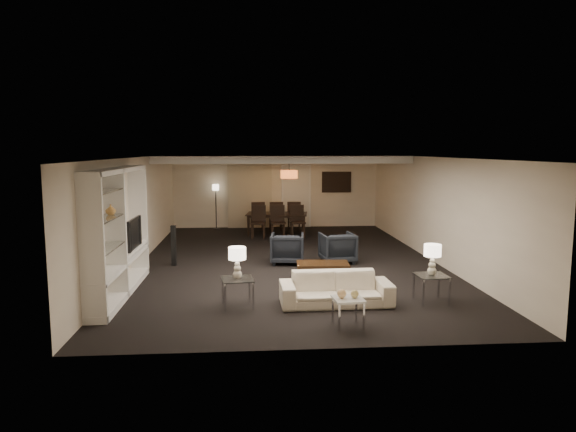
{
  "coord_description": "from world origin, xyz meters",
  "views": [
    {
      "loc": [
        -0.92,
        -12.1,
        2.69
      ],
      "look_at": [
        0.0,
        0.0,
        1.1
      ],
      "focal_mm": 32.0,
      "sensor_mm": 36.0,
      "label": 1
    }
  ],
  "objects_px": {
    "vase_blue": "(100,247)",
    "chair_nm": "(278,222)",
    "chair_fl": "(257,216)",
    "television": "(129,233)",
    "armchair_left": "(287,248)",
    "vase_amber": "(111,210)",
    "table_lamp_left": "(237,263)",
    "table_lamp_right": "(432,260)",
    "marble_table": "(348,312)",
    "chair_nr": "(298,222)",
    "sofa": "(336,289)",
    "pendant_light": "(289,174)",
    "chair_fm": "(276,216)",
    "armchair_right": "(338,248)",
    "side_table_right": "(431,289)",
    "coffee_table": "(323,272)",
    "side_table_left": "(238,293)",
    "floor_speaker": "(174,246)",
    "chair_nl": "(258,222)",
    "floor_lamp": "(216,207)",
    "chair_fr": "(294,216)"
  },
  "relations": [
    {
      "from": "vase_blue",
      "to": "chair_nm",
      "type": "relative_size",
      "value": 0.16
    },
    {
      "from": "side_table_left",
      "to": "floor_speaker",
      "type": "xyz_separation_m",
      "value": [
        -1.54,
        3.26,
        0.22
      ]
    },
    {
      "from": "floor_speaker",
      "to": "chair_nr",
      "type": "bearing_deg",
      "value": 56.68
    },
    {
      "from": "sofa",
      "to": "television",
      "type": "relative_size",
      "value": 1.87
    },
    {
      "from": "pendant_light",
      "to": "chair_fm",
      "type": "bearing_deg",
      "value": 108.35
    },
    {
      "from": "table_lamp_right",
      "to": "armchair_left",
      "type": "bearing_deg",
      "value": 124.88
    },
    {
      "from": "pendant_light",
      "to": "vase_amber",
      "type": "height_order",
      "value": "pendant_light"
    },
    {
      "from": "pendant_light",
      "to": "chair_fl",
      "type": "distance_m",
      "value": 2.02
    },
    {
      "from": "side_table_right",
      "to": "television",
      "type": "xyz_separation_m",
      "value": [
        -5.55,
        1.56,
        0.8
      ]
    },
    {
      "from": "sofa",
      "to": "television",
      "type": "bearing_deg",
      "value": 156.82
    },
    {
      "from": "chair_fm",
      "to": "chair_fr",
      "type": "height_order",
      "value": "same"
    },
    {
      "from": "marble_table",
      "to": "side_table_right",
      "type": "bearing_deg",
      "value": 32.91
    },
    {
      "from": "table_lamp_left",
      "to": "table_lamp_right",
      "type": "distance_m",
      "value": 3.4
    },
    {
      "from": "armchair_right",
      "to": "chair_nr",
      "type": "xyz_separation_m",
      "value": [
        -0.62,
        3.5,
        0.14
      ]
    },
    {
      "from": "floor_speaker",
      "to": "floor_lamp",
      "type": "distance_m",
      "value": 5.51
    },
    {
      "from": "vase_blue",
      "to": "chair_fr",
      "type": "bearing_deg",
      "value": 65.39
    },
    {
      "from": "marble_table",
      "to": "floor_speaker",
      "type": "bearing_deg",
      "value": 126.61
    },
    {
      "from": "television",
      "to": "armchair_right",
      "type": "bearing_deg",
      "value": -68.58
    },
    {
      "from": "side_table_right",
      "to": "table_lamp_right",
      "type": "relative_size",
      "value": 0.97
    },
    {
      "from": "side_table_left",
      "to": "vase_amber",
      "type": "height_order",
      "value": "vase_amber"
    },
    {
      "from": "coffee_table",
      "to": "chair_nm",
      "type": "bearing_deg",
      "value": 96.82
    },
    {
      "from": "armchair_left",
      "to": "vase_amber",
      "type": "relative_size",
      "value": 4.36
    },
    {
      "from": "side_table_left",
      "to": "chair_fm",
      "type": "distance_m",
      "value": 8.17
    },
    {
      "from": "vase_amber",
      "to": "armchair_right",
      "type": "bearing_deg",
      "value": 32.75
    },
    {
      "from": "coffee_table",
      "to": "side_table_left",
      "type": "height_order",
      "value": "side_table_left"
    },
    {
      "from": "armchair_right",
      "to": "vase_amber",
      "type": "distance_m",
      "value": 5.48
    },
    {
      "from": "table_lamp_left",
      "to": "chair_fl",
      "type": "bearing_deg",
      "value": 86.62
    },
    {
      "from": "chair_fm",
      "to": "sofa",
      "type": "bearing_deg",
      "value": 91.16
    },
    {
      "from": "pendant_light",
      "to": "table_lamp_left",
      "type": "height_order",
      "value": "pendant_light"
    },
    {
      "from": "table_lamp_left",
      "to": "vase_amber",
      "type": "distance_m",
      "value": 2.39
    },
    {
      "from": "television",
      "to": "floor_lamp",
      "type": "distance_m",
      "value": 7.28
    },
    {
      "from": "armchair_right",
      "to": "table_lamp_right",
      "type": "relative_size",
      "value": 1.44
    },
    {
      "from": "marble_table",
      "to": "chair_nr",
      "type": "distance_m",
      "value": 7.9
    },
    {
      "from": "television",
      "to": "chair_fl",
      "type": "distance_m",
      "value": 7.07
    },
    {
      "from": "pendant_light",
      "to": "armchair_left",
      "type": "xyz_separation_m",
      "value": [
        -0.33,
        -3.72,
        -1.56
      ]
    },
    {
      "from": "chair_fm",
      "to": "marble_table",
      "type": "bearing_deg",
      "value": 90.63
    },
    {
      "from": "marble_table",
      "to": "floor_speaker",
      "type": "relative_size",
      "value": 0.47
    },
    {
      "from": "vase_amber",
      "to": "chair_nr",
      "type": "bearing_deg",
      "value": 58.85
    },
    {
      "from": "table_lamp_left",
      "to": "chair_fl",
      "type": "relative_size",
      "value": 0.55
    },
    {
      "from": "sofa",
      "to": "chair_fr",
      "type": "relative_size",
      "value": 1.95
    },
    {
      "from": "chair_nm",
      "to": "chair_fl",
      "type": "height_order",
      "value": "same"
    },
    {
      "from": "sofa",
      "to": "pendant_light",
      "type": "bearing_deg",
      "value": 91.01
    },
    {
      "from": "armchair_right",
      "to": "vase_amber",
      "type": "xyz_separation_m",
      "value": [
        -4.48,
        -2.88,
        1.29
      ]
    },
    {
      "from": "side_table_right",
      "to": "chair_fl",
      "type": "relative_size",
      "value": 0.53
    },
    {
      "from": "sofa",
      "to": "floor_lamp",
      "type": "height_order",
      "value": "floor_lamp"
    },
    {
      "from": "side_table_right",
      "to": "chair_nl",
      "type": "bearing_deg",
      "value": 113.26
    },
    {
      "from": "chair_nr",
      "to": "chair_fm",
      "type": "height_order",
      "value": "same"
    },
    {
      "from": "chair_nl",
      "to": "marble_table",
      "type": "bearing_deg",
      "value": -74.67
    },
    {
      "from": "armchair_right",
      "to": "chair_fr",
      "type": "relative_size",
      "value": 0.8
    },
    {
      "from": "table_lamp_left",
      "to": "vase_blue",
      "type": "height_order",
      "value": "vase_blue"
    }
  ]
}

